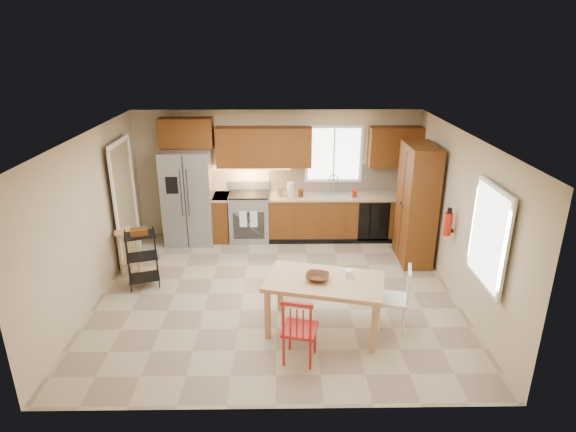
# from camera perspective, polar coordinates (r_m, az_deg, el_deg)

# --- Properties ---
(floor) EXTENTS (5.50, 5.50, 0.00)m
(floor) POSITION_cam_1_polar(r_m,az_deg,el_deg) (7.67, -1.31, -9.14)
(floor) COLOR tan
(floor) RESTS_ON ground
(ceiling) EXTENTS (5.50, 5.00, 0.02)m
(ceiling) POSITION_cam_1_polar(r_m,az_deg,el_deg) (6.79, -1.49, 9.51)
(ceiling) COLOR silver
(ceiling) RESTS_ON ground
(wall_back) EXTENTS (5.50, 0.02, 2.50)m
(wall_back) POSITION_cam_1_polar(r_m,az_deg,el_deg) (9.51, -1.26, 5.03)
(wall_back) COLOR #CCB793
(wall_back) RESTS_ON ground
(wall_front) EXTENTS (5.50, 0.02, 2.50)m
(wall_front) POSITION_cam_1_polar(r_m,az_deg,el_deg) (4.88, -1.66, -10.97)
(wall_front) COLOR #CCB793
(wall_front) RESTS_ON ground
(wall_left) EXTENTS (0.02, 5.00, 2.50)m
(wall_left) POSITION_cam_1_polar(r_m,az_deg,el_deg) (7.67, -22.40, -0.46)
(wall_left) COLOR #CCB793
(wall_left) RESTS_ON ground
(wall_right) EXTENTS (0.02, 5.00, 2.50)m
(wall_right) POSITION_cam_1_polar(r_m,az_deg,el_deg) (7.62, 19.77, -0.26)
(wall_right) COLOR #CCB793
(wall_right) RESTS_ON ground
(refrigerator) EXTENTS (0.92, 0.75, 1.82)m
(refrigerator) POSITION_cam_1_polar(r_m,az_deg,el_deg) (9.42, -11.67, 2.28)
(refrigerator) COLOR gray
(refrigerator) RESTS_ON floor
(range_stove) EXTENTS (0.76, 0.63, 0.92)m
(range_stove) POSITION_cam_1_polar(r_m,az_deg,el_deg) (9.48, -4.56, -0.12)
(range_stove) COLOR gray
(range_stove) RESTS_ON floor
(base_cabinet_narrow) EXTENTS (0.30, 0.60, 0.90)m
(base_cabinet_narrow) POSITION_cam_1_polar(r_m,az_deg,el_deg) (9.55, -7.85, -0.16)
(base_cabinet_narrow) COLOR #613511
(base_cabinet_narrow) RESTS_ON floor
(base_cabinet_run) EXTENTS (2.92, 0.60, 0.90)m
(base_cabinet_run) POSITION_cam_1_polar(r_m,az_deg,el_deg) (9.55, 6.53, -0.09)
(base_cabinet_run) COLOR #613511
(base_cabinet_run) RESTS_ON floor
(dishwasher) EXTENTS (0.60, 0.02, 0.78)m
(dishwasher) POSITION_cam_1_polar(r_m,az_deg,el_deg) (9.37, 10.14, -0.70)
(dishwasher) COLOR black
(dishwasher) RESTS_ON floor
(backsplash) EXTENTS (2.92, 0.03, 0.55)m
(backsplash) POSITION_cam_1_polar(r_m,az_deg,el_deg) (9.59, 6.49, 4.57)
(backsplash) COLOR beige
(backsplash) RESTS_ON wall_back
(upper_over_fridge) EXTENTS (1.00, 0.35, 0.55)m
(upper_over_fridge) POSITION_cam_1_polar(r_m,az_deg,el_deg) (9.32, -11.98, 9.63)
(upper_over_fridge) COLOR #633610
(upper_over_fridge) RESTS_ON wall_back
(upper_left_block) EXTENTS (1.80, 0.35, 0.75)m
(upper_left_block) POSITION_cam_1_polar(r_m,az_deg,el_deg) (9.20, -2.87, 8.17)
(upper_left_block) COLOR #633610
(upper_left_block) RESTS_ON wall_back
(upper_right_block) EXTENTS (1.00, 0.35, 0.75)m
(upper_right_block) POSITION_cam_1_polar(r_m,az_deg,el_deg) (9.45, 12.61, 8.03)
(upper_right_block) COLOR #633610
(upper_right_block) RESTS_ON wall_back
(window_back) EXTENTS (1.12, 0.04, 1.12)m
(window_back) POSITION_cam_1_polar(r_m,az_deg,el_deg) (9.44, 5.46, 7.33)
(window_back) COLOR white
(window_back) RESTS_ON wall_back
(sink) EXTENTS (0.62, 0.46, 0.16)m
(sink) POSITION_cam_1_polar(r_m,az_deg,el_deg) (9.39, 5.48, 2.24)
(sink) COLOR gray
(sink) RESTS_ON base_cabinet_run
(undercab_glow) EXTENTS (1.60, 0.30, 0.01)m
(undercab_glow) POSITION_cam_1_polar(r_m,az_deg,el_deg) (9.29, -4.69, 5.73)
(undercab_glow) COLOR #FFBF66
(undercab_glow) RESTS_ON wall_back
(soap_bottle) EXTENTS (0.09, 0.09, 0.19)m
(soap_bottle) POSITION_cam_1_polar(r_m,az_deg,el_deg) (9.30, 7.90, 2.84)
(soap_bottle) COLOR #B4190C
(soap_bottle) RESTS_ON base_cabinet_run
(paper_towel) EXTENTS (0.12, 0.12, 0.28)m
(paper_towel) POSITION_cam_1_polar(r_m,az_deg,el_deg) (9.23, 0.29, 3.19)
(paper_towel) COLOR white
(paper_towel) RESTS_ON base_cabinet_run
(canister_steel) EXTENTS (0.11, 0.11, 0.18)m
(canister_steel) POSITION_cam_1_polar(r_m,az_deg,el_deg) (9.25, -0.95, 2.89)
(canister_steel) COLOR gray
(canister_steel) RESTS_ON base_cabinet_run
(canister_wood) EXTENTS (0.10, 0.10, 0.14)m
(canister_wood) POSITION_cam_1_polar(r_m,az_deg,el_deg) (9.23, 1.53, 2.73)
(canister_wood) COLOR #4E2B14
(canister_wood) RESTS_ON base_cabinet_run
(pantry) EXTENTS (0.50, 0.95, 2.10)m
(pantry) POSITION_cam_1_polar(r_m,az_deg,el_deg) (8.65, 15.00, 1.32)
(pantry) COLOR #613511
(pantry) RESTS_ON floor
(fire_extinguisher) EXTENTS (0.12, 0.12, 0.36)m
(fire_extinguisher) POSITION_cam_1_polar(r_m,az_deg,el_deg) (7.76, 18.44, -0.91)
(fire_extinguisher) COLOR #B4190C
(fire_extinguisher) RESTS_ON wall_right
(window_right) EXTENTS (0.04, 1.02, 1.32)m
(window_right) POSITION_cam_1_polar(r_m,az_deg,el_deg) (6.53, 22.74, -2.22)
(window_right) COLOR white
(window_right) RESTS_ON wall_right
(doorway) EXTENTS (0.04, 0.95, 2.10)m
(doorway) POSITION_cam_1_polar(r_m,az_deg,el_deg) (8.86, -18.85, 1.36)
(doorway) COLOR #8C7A59
(doorway) RESTS_ON wall_left
(dining_table) EXTENTS (1.71, 1.21, 0.75)m
(dining_table) POSITION_cam_1_polar(r_m,az_deg,el_deg) (6.65, 4.26, -10.52)
(dining_table) COLOR tan
(dining_table) RESTS_ON floor
(chair_red) EXTENTS (0.51, 0.51, 0.91)m
(chair_red) POSITION_cam_1_polar(r_m,az_deg,el_deg) (6.04, 1.41, -13.13)
(chair_red) COLOR #A51C19
(chair_red) RESTS_ON floor
(chair_white) EXTENTS (0.51, 0.51, 0.91)m
(chair_white) POSITION_cam_1_polar(r_m,az_deg,el_deg) (6.80, 12.36, -9.47)
(chair_white) COLOR white
(chair_white) RESTS_ON floor
(table_bowl) EXTENTS (0.38, 0.38, 0.08)m
(table_bowl) POSITION_cam_1_polar(r_m,az_deg,el_deg) (6.45, 3.49, -7.59)
(table_bowl) COLOR #4E2B14
(table_bowl) RESTS_ON dining_table
(table_jar) EXTENTS (0.14, 0.14, 0.13)m
(table_jar) POSITION_cam_1_polar(r_m,az_deg,el_deg) (6.56, 7.25, -6.90)
(table_jar) COLOR white
(table_jar) RESTS_ON dining_table
(bar_stool) EXTENTS (0.43, 0.43, 0.78)m
(bar_stool) POSITION_cam_1_polar(r_m,az_deg,el_deg) (8.53, -18.38, -4.10)
(bar_stool) COLOR tan
(bar_stool) RESTS_ON floor
(utility_cart) EXTENTS (0.56, 0.49, 0.94)m
(utility_cart) POSITION_cam_1_polar(r_m,az_deg,el_deg) (8.01, -16.88, -4.95)
(utility_cart) COLOR black
(utility_cart) RESTS_ON floor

